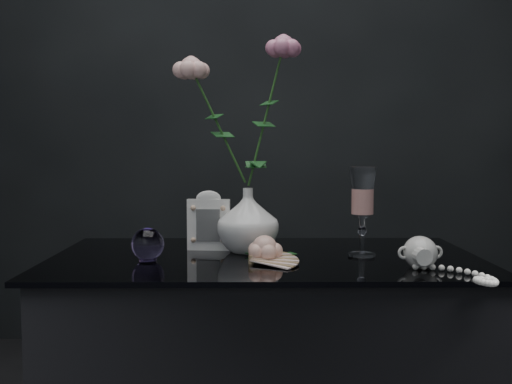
{
  "coord_description": "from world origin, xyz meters",
  "views": [
    {
      "loc": [
        -0.03,
        -1.42,
        1.03
      ],
      "look_at": [
        -0.02,
        0.03,
        0.92
      ],
      "focal_mm": 42.0,
      "sensor_mm": 36.0,
      "label": 1
    }
  ],
  "objects_px": {
    "vase": "(248,220)",
    "picture_frame": "(209,220)",
    "paperweight": "(148,244)",
    "loose_rose": "(265,249)",
    "pearl_jar": "(420,251)",
    "wine_glass": "(362,212)"
  },
  "relations": [
    {
      "from": "vase",
      "to": "picture_frame",
      "type": "height_order",
      "value": "vase"
    },
    {
      "from": "loose_rose",
      "to": "pearl_jar",
      "type": "bearing_deg",
      "value": -13.03
    },
    {
      "from": "vase",
      "to": "pearl_jar",
      "type": "relative_size",
      "value": 0.62
    },
    {
      "from": "paperweight",
      "to": "vase",
      "type": "bearing_deg",
      "value": 25.22
    },
    {
      "from": "paperweight",
      "to": "picture_frame",
      "type": "bearing_deg",
      "value": 46.77
    },
    {
      "from": "wine_glass",
      "to": "pearl_jar",
      "type": "distance_m",
      "value": 0.19
    },
    {
      "from": "loose_rose",
      "to": "pearl_jar",
      "type": "relative_size",
      "value": 0.69
    },
    {
      "from": "vase",
      "to": "picture_frame",
      "type": "bearing_deg",
      "value": 163.03
    },
    {
      "from": "wine_glass",
      "to": "picture_frame",
      "type": "height_order",
      "value": "wine_glass"
    },
    {
      "from": "pearl_jar",
      "to": "loose_rose",
      "type": "bearing_deg",
      "value": 163.58
    },
    {
      "from": "wine_glass",
      "to": "picture_frame",
      "type": "xyz_separation_m",
      "value": [
        -0.38,
        0.09,
        -0.03
      ]
    },
    {
      "from": "vase",
      "to": "paperweight",
      "type": "xyz_separation_m",
      "value": [
        -0.24,
        -0.11,
        -0.04
      ]
    },
    {
      "from": "picture_frame",
      "to": "loose_rose",
      "type": "distance_m",
      "value": 0.22
    },
    {
      "from": "paperweight",
      "to": "pearl_jar",
      "type": "relative_size",
      "value": 0.3
    },
    {
      "from": "wine_glass",
      "to": "paperweight",
      "type": "bearing_deg",
      "value": -174.02
    },
    {
      "from": "picture_frame",
      "to": "pearl_jar",
      "type": "height_order",
      "value": "picture_frame"
    },
    {
      "from": "vase",
      "to": "picture_frame",
      "type": "distance_m",
      "value": 0.11
    },
    {
      "from": "vase",
      "to": "pearl_jar",
      "type": "height_order",
      "value": "vase"
    },
    {
      "from": "paperweight",
      "to": "pearl_jar",
      "type": "xyz_separation_m",
      "value": [
        0.62,
        -0.09,
        -0.0
      ]
    },
    {
      "from": "vase",
      "to": "pearl_jar",
      "type": "distance_m",
      "value": 0.44
    },
    {
      "from": "picture_frame",
      "to": "paperweight",
      "type": "xyz_separation_m",
      "value": [
        -0.13,
        -0.14,
        -0.04
      ]
    },
    {
      "from": "vase",
      "to": "wine_glass",
      "type": "distance_m",
      "value": 0.29
    }
  ]
}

